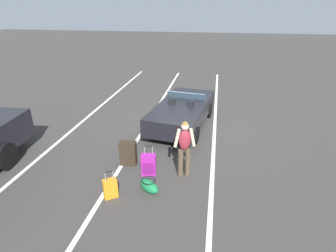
% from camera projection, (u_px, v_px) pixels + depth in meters
% --- Properties ---
extents(ground_plane, '(80.00, 80.00, 0.00)m').
position_uv_depth(ground_plane, '(182.00, 126.00, 10.80)').
color(ground_plane, '#383533').
extents(lot_line_near, '(18.00, 0.12, 0.01)m').
position_uv_depth(lot_line_near, '(215.00, 128.00, 10.59)').
color(lot_line_near, silver).
rests_on(lot_line_near, ground_plane).
extents(lot_line_mid, '(18.00, 0.12, 0.01)m').
position_uv_depth(lot_line_mid, '(148.00, 123.00, 11.02)').
color(lot_line_mid, silver).
rests_on(lot_line_mid, ground_plane).
extents(lot_line_far, '(18.00, 0.12, 0.01)m').
position_uv_depth(lot_line_far, '(86.00, 119.00, 11.46)').
color(lot_line_far, silver).
rests_on(lot_line_far, ground_plane).
extents(convertible_car, '(4.35, 2.35, 1.24)m').
position_uv_depth(convertible_car, '(184.00, 110.00, 10.74)').
color(convertible_car, black).
rests_on(convertible_car, ground_plane).
extents(suitcase_large_black, '(0.33, 0.50, 0.74)m').
position_uv_depth(suitcase_large_black, '(128.00, 153.00, 8.06)').
color(suitcase_large_black, '#2D2319').
rests_on(suitcase_large_black, ground_plane).
extents(suitcase_medium_bright, '(0.31, 0.43, 0.88)m').
position_uv_depth(suitcase_medium_bright, '(149.00, 165.00, 7.58)').
color(suitcase_medium_bright, '#991E8C').
rests_on(suitcase_medium_bright, ground_plane).
extents(suitcase_small_carryon, '(0.36, 0.39, 0.79)m').
position_uv_depth(suitcase_small_carryon, '(110.00, 188.00, 6.70)').
color(suitcase_small_carryon, orange).
rests_on(suitcase_small_carryon, ground_plane).
extents(duffel_bag, '(0.63, 0.69, 0.34)m').
position_uv_depth(duffel_bag, '(149.00, 186.00, 6.95)').
color(duffel_bag, '#19723F').
rests_on(duffel_bag, ground_plane).
extents(traveler_person, '(0.30, 0.60, 1.65)m').
position_uv_depth(traveler_person, '(185.00, 146.00, 7.28)').
color(traveler_person, '#4C3F2D').
rests_on(traveler_person, ground_plane).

